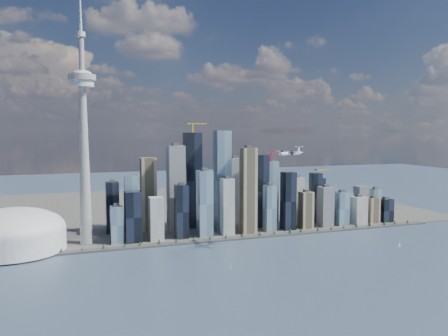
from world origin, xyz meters
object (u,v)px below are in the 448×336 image
object	(u,v)px
needle_tower	(84,135)
sailboat_east	(399,245)
dome_stadium	(14,233)
airplane	(290,153)
sailboat_west	(230,266)

from	to	relation	value
needle_tower	sailboat_east	bearing A→B (deg)	-20.25
dome_stadium	sailboat_east	xyz separation A→B (m)	(766.77, -221.19, -36.11)
airplane	sailboat_east	size ratio (longest dim) A/B	6.62
dome_stadium	sailboat_east	size ratio (longest dim) A/B	19.28
sailboat_west	sailboat_east	world-z (taller)	sailboat_west
needle_tower	dome_stadium	bearing A→B (deg)	-175.91
needle_tower	sailboat_east	world-z (taller)	needle_tower
dome_stadium	sailboat_east	bearing A→B (deg)	-16.09
airplane	sailboat_east	xyz separation A→B (m)	(239.56, -41.08, -196.97)
sailboat_east	sailboat_west	bearing A→B (deg)	-179.92
needle_tower	sailboat_west	world-z (taller)	needle_tower
needle_tower	airplane	xyz separation A→B (m)	(387.21, -190.12, -35.54)
needle_tower	sailboat_east	xyz separation A→B (m)	(626.77, -231.19, -232.51)
needle_tower	sailboat_west	xyz separation A→B (m)	(238.13, -251.11, -232.50)
dome_stadium	airplane	xyz separation A→B (m)	(527.21, -180.12, 160.86)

